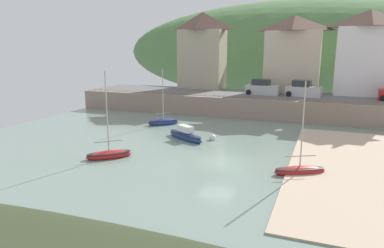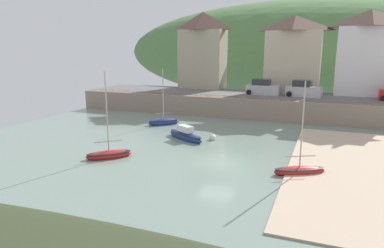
{
  "view_description": "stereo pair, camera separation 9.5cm",
  "coord_description": "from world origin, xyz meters",
  "views": [
    {
      "loc": [
        7.09,
        -23.33,
        8.14
      ],
      "look_at": [
        -3.98,
        5.15,
        1.46
      ],
      "focal_mm": 32.55,
      "sensor_mm": 36.0,
      "label": 1
    },
    {
      "loc": [
        7.18,
        -23.29,
        8.14
      ],
      "look_at": [
        -3.98,
        5.15,
        1.46
      ],
      "focal_mm": 32.55,
      "sensor_mm": 36.0,
      "label": 2
    }
  ],
  "objects": [
    {
      "name": "quay_seawall",
      "position": [
        0.0,
        17.5,
        1.36
      ],
      "size": [
        48.0,
        9.4,
        2.4
      ],
      "color": "gray",
      "rests_on": "ground"
    },
    {
      "name": "parked_car_by_wall",
      "position": [
        4.44,
        20.7,
        3.2
      ],
      "size": [
        4.27,
        2.17,
        1.95
      ],
      "rotation": [
        0.0,
        0.0,
        -0.12
      ],
      "color": "#BDB8BD",
      "rests_on": "ground"
    },
    {
      "name": "rowboat_small_beached",
      "position": [
        -4.59,
        5.1,
        0.36
      ],
      "size": [
        4.48,
        3.23,
        1.47
      ],
      "rotation": [
        0.0,
        0.0,
        -0.53
      ],
      "color": "navy",
      "rests_on": "ground"
    },
    {
      "name": "mooring_buoy",
      "position": [
        -2.22,
        5.81,
        0.19
      ],
      "size": [
        0.62,
        0.62,
        0.62
      ],
      "color": "silver",
      "rests_on": "ground"
    },
    {
      "name": "motorboat_with_cabin",
      "position": [
        5.84,
        -0.48,
        0.28
      ],
      "size": [
        3.5,
        2.44,
        6.28
      ],
      "rotation": [
        0.0,
        0.0,
        0.49
      ],
      "color": "#A7221B",
      "rests_on": "ground"
    },
    {
      "name": "parked_car_near_slipway",
      "position": [
        -0.48,
        20.7,
        3.2
      ],
      "size": [
        4.21,
        1.98,
        1.95
      ],
      "rotation": [
        0.0,
        0.0,
        -0.07
      ],
      "color": "#B1B2B5",
      "rests_on": "ground"
    },
    {
      "name": "sailboat_blue_trim",
      "position": [
        -9.22,
        10.04,
        0.3
      ],
      "size": [
        3.24,
        3.04,
        6.18
      ],
      "rotation": [
        0.0,
        0.0,
        0.72
      ],
      "color": "navy",
      "rests_on": "ground"
    },
    {
      "name": "waterfront_building_centre",
      "position": [
        2.58,
        25.2,
        7.44
      ],
      "size": [
        7.25,
        4.85,
        9.9
      ],
      "color": "#C7B598",
      "rests_on": "ground"
    },
    {
      "name": "ground",
      "position": [
        1.4,
        -9.56,
        0.16
      ],
      "size": [
        48.0,
        41.0,
        0.61
      ],
      "color": "gray"
    },
    {
      "name": "fishing_boat_green",
      "position": [
        -7.93,
        -2.05,
        0.27
      ],
      "size": [
        3.32,
        3.21,
        6.69
      ],
      "rotation": [
        0.0,
        0.0,
        0.75
      ],
      "color": "#A7201F",
      "rests_on": "ground"
    },
    {
      "name": "hillside_backdrop",
      "position": [
        2.63,
        55.2,
        7.33
      ],
      "size": [
        80.0,
        44.0,
        20.95
      ],
      "color": "#4D7641",
      "rests_on": "ground"
    },
    {
      "name": "waterfront_building_left",
      "position": [
        -10.15,
        25.2,
        7.89
      ],
      "size": [
        6.57,
        4.34,
        10.76
      ],
      "color": "tan",
      "rests_on": "ground"
    },
    {
      "name": "waterfront_building_right",
      "position": [
        11.39,
        25.2,
        7.65
      ],
      "size": [
        7.39,
        5.25,
        10.33
      ],
      "color": "white",
      "rests_on": "ground"
    }
  ]
}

